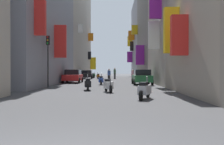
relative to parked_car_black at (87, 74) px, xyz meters
name	(u,v)px	position (x,y,z in m)	size (l,w,h in m)	color
ground_plane	(108,81)	(3.79, -9.61, -0.75)	(140.00, 140.00, 0.00)	#424244
building_left_mid_c	(69,27)	(-4.21, 6.88, 9.06)	(7.33, 27.03, 19.62)	#B2A899
building_right_mid_b	(184,6)	(11.77, -16.89, 7.18)	(7.34, 10.97, 15.85)	#B2A899
building_right_mid_c	(161,27)	(11.78, -3.86, 7.31)	(7.16, 15.07, 16.12)	slate
building_right_far	(148,39)	(11.78, 12.04, 7.31)	(7.27, 16.71, 16.12)	gray
parked_car_black	(87,74)	(0.00, 0.00, 0.00)	(2.01, 4.13, 1.41)	black
parked_car_green	(142,77)	(7.40, -17.56, 0.03)	(1.87, 4.08, 1.50)	#236638
parked_car_red	(73,76)	(-0.06, -13.95, 0.04)	(1.97, 3.96, 1.50)	#B21E1E
scooter_white	(108,85)	(4.27, -26.26, -0.28)	(0.70, 1.83, 1.13)	silver
scooter_green	(94,75)	(0.75, 5.41, -0.28)	(0.62, 1.83, 1.13)	#287F3D
scooter_orange	(98,76)	(1.95, -0.82, -0.28)	(0.60, 1.90, 1.13)	orange
scooter_blue	(101,80)	(3.35, -17.78, -0.28)	(0.44, 1.82, 1.13)	#2D4CAD
scooter_silver	(145,90)	(6.18, -30.33, -0.28)	(0.82, 1.87, 1.13)	#ADADB2
scooter_black	(88,84)	(2.76, -24.71, -0.28)	(0.60, 1.98, 1.13)	black
pedestrian_crossing	(133,75)	(7.05, -9.55, 0.02)	(0.52, 0.52, 1.54)	#3F3F3F
pedestrian_near_left	(109,75)	(3.98, -10.90, 0.05)	(0.49, 0.49, 1.60)	black
pedestrian_near_right	(115,73)	(4.69, -0.96, 0.16)	(0.49, 0.49, 1.80)	#3F3F3F
traffic_light_near_corner	(48,52)	(-0.84, -21.92, 2.17)	(0.26, 0.34, 4.28)	#2D2D2D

